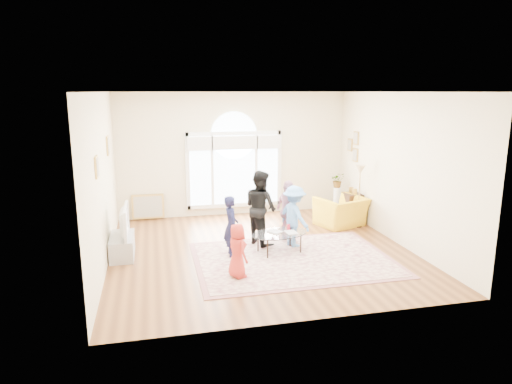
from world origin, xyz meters
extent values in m
plane|color=#583218|center=(0.00, 0.00, 0.00)|extent=(6.00, 6.00, 0.00)
plane|color=beige|center=(0.00, 3.00, 1.60)|extent=(6.00, 0.00, 6.00)
plane|color=beige|center=(0.00, -3.00, 1.60)|extent=(6.00, 0.00, 6.00)
plane|color=beige|center=(-3.00, 0.00, 1.60)|extent=(0.00, 6.00, 6.00)
plane|color=beige|center=(3.00, 0.00, 1.60)|extent=(0.00, 6.00, 6.00)
plane|color=white|center=(0.00, 0.00, 3.20)|extent=(6.00, 6.00, 0.00)
cube|color=white|center=(0.00, 2.96, 0.25)|extent=(2.50, 0.08, 0.10)
cube|color=white|center=(0.00, 2.96, 2.15)|extent=(2.50, 0.08, 0.10)
cube|color=white|center=(-1.22, 2.96, 1.20)|extent=(0.10, 0.08, 2.00)
cube|color=white|center=(1.22, 2.96, 1.20)|extent=(0.10, 0.08, 2.00)
cube|color=#C6E2FF|center=(-0.90, 2.96, 1.20)|extent=(0.55, 0.02, 1.80)
cube|color=#C6E2FF|center=(0.90, 2.96, 1.20)|extent=(0.55, 0.02, 1.80)
cube|color=#C6E2FF|center=(0.00, 2.96, 1.20)|extent=(1.10, 0.02, 1.80)
cylinder|color=#C6E2FF|center=(0.00, 2.96, 2.10)|extent=(1.20, 0.02, 1.20)
cube|color=white|center=(-0.59, 2.95, 1.20)|extent=(0.07, 0.04, 1.80)
cube|color=white|center=(0.59, 2.95, 1.20)|extent=(0.07, 0.04, 1.80)
cube|color=white|center=(-0.90, 2.88, 1.92)|extent=(0.65, 0.12, 0.35)
cube|color=white|center=(0.00, 2.88, 1.92)|extent=(1.20, 0.12, 0.35)
cube|color=white|center=(0.90, 2.88, 1.92)|extent=(0.65, 0.12, 0.35)
cube|color=tan|center=(-2.98, 1.30, 2.10)|extent=(0.03, 0.34, 0.40)
cube|color=#ADA38E|center=(-2.96, 1.30, 2.10)|extent=(0.01, 0.28, 0.34)
cube|color=tan|center=(-2.98, -0.90, 2.00)|extent=(0.03, 0.30, 0.36)
cube|color=#ADA38E|center=(-2.96, -0.90, 2.00)|extent=(0.01, 0.24, 0.30)
cube|color=tan|center=(2.98, 2.05, 2.05)|extent=(0.03, 0.28, 0.34)
cube|color=#ADA38E|center=(2.96, 2.05, 2.05)|extent=(0.01, 0.22, 0.28)
cube|color=tan|center=(2.98, 2.05, 1.62)|extent=(0.03, 0.28, 0.34)
cube|color=#ADA38E|center=(2.96, 2.05, 1.62)|extent=(0.01, 0.22, 0.28)
cube|color=tan|center=(2.98, 2.40, 1.84)|extent=(0.03, 0.26, 0.32)
cube|color=#ADA38E|center=(2.96, 2.40, 1.84)|extent=(0.01, 0.20, 0.26)
cube|color=beige|center=(0.50, -0.64, 0.01)|extent=(3.60, 2.60, 0.02)
cube|color=#9C6263|center=(0.50, -0.64, 0.01)|extent=(3.80, 2.80, 0.01)
cube|color=#9B9EA3|center=(-2.75, 0.30, 0.21)|extent=(0.45, 1.00, 0.42)
imported|color=black|center=(-2.75, 0.30, 0.72)|extent=(0.14, 1.03, 0.60)
cube|color=#62DFC0|center=(-2.66, 0.30, 0.72)|extent=(0.02, 0.85, 0.48)
ellipsoid|color=silver|center=(0.34, -0.20, 0.41)|extent=(1.31, 0.99, 0.02)
cylinder|color=black|center=(0.66, 0.09, 0.20)|extent=(0.03, 0.03, 0.40)
cylinder|color=black|center=(-0.07, -0.08, 0.20)|extent=(0.03, 0.03, 0.40)
cylinder|color=black|center=(0.75, -0.33, 0.20)|extent=(0.03, 0.03, 0.40)
cylinder|color=black|center=(0.02, -0.49, 0.20)|extent=(0.03, 0.03, 0.40)
imported|color=#B2A58C|center=(0.17, -0.19, 0.43)|extent=(0.34, 0.36, 0.03)
imported|color=#B2A58C|center=(0.47, -0.26, 0.43)|extent=(0.23, 0.30, 0.02)
cylinder|color=red|center=(0.58, -0.04, 0.48)|extent=(0.07, 0.07, 0.12)
imported|color=yellow|center=(2.33, 1.32, 0.35)|extent=(1.33, 1.24, 0.70)
cube|color=black|center=(2.78, 1.68, 0.35)|extent=(0.40, 0.50, 0.70)
cylinder|color=black|center=(2.70, 1.14, 0.01)|extent=(0.20, 0.20, 0.02)
cylinder|color=#AC8542|center=(2.70, 1.14, 0.68)|extent=(0.02, 0.02, 1.35)
cone|color=#CCB284|center=(2.70, 1.14, 1.40)|extent=(0.25, 0.25, 0.22)
cylinder|color=white|center=(2.70, 2.46, 0.35)|extent=(0.20, 0.20, 0.70)
imported|color=#33722D|center=(2.70, 2.46, 0.90)|extent=(0.42, 0.39, 0.40)
cube|color=tan|center=(-2.25, 2.90, 0.00)|extent=(0.80, 0.14, 0.62)
imported|color=red|center=(-0.72, -1.26, 0.50)|extent=(0.45, 0.55, 0.97)
imported|color=#18193B|center=(-0.64, -0.17, 0.62)|extent=(0.29, 0.44, 1.21)
imported|color=black|center=(0.10, 0.41, 0.81)|extent=(0.86, 0.95, 1.58)
imported|color=#CA8EA7|center=(0.70, 0.41, 0.69)|extent=(0.54, 0.85, 1.34)
imported|color=#64A1EA|center=(0.75, 0.10, 0.66)|extent=(0.75, 0.95, 1.29)
camera|label=1|loc=(-2.08, -8.66, 3.21)|focal=32.00mm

